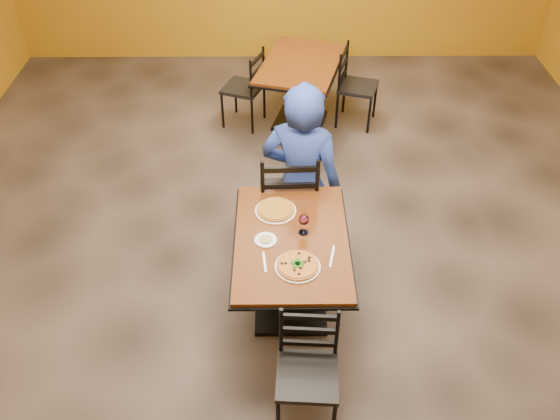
{
  "coord_description": "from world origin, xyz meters",
  "views": [
    {
      "loc": [
        -0.1,
        -3.5,
        3.56
      ],
      "look_at": [
        -0.08,
        -0.3,
        0.85
      ],
      "focal_mm": 37.23,
      "sensor_mm": 36.0,
      "label": 1
    }
  ],
  "objects_px": {
    "pizza_main": "(298,265)",
    "chair_second_left": "(243,88)",
    "chair_main_far": "(288,197)",
    "chair_second_right": "(358,87)",
    "diner": "(302,163)",
    "plate_main": "(298,267)",
    "table_main": "(291,258)",
    "plate_far": "(276,211)",
    "pizza_far": "(276,209)",
    "side_plate": "(266,240)",
    "table_second": "(301,78)",
    "chair_main_near": "(307,377)",
    "wine_glass": "(304,223)"
  },
  "relations": [
    {
      "from": "chair_main_near",
      "to": "side_plate",
      "type": "xyz_separation_m",
      "value": [
        -0.27,
        0.9,
        0.33
      ]
    },
    {
      "from": "wine_glass",
      "to": "pizza_far",
      "type": "bearing_deg",
      "value": 130.04
    },
    {
      "from": "chair_second_left",
      "to": "chair_second_right",
      "type": "bearing_deg",
      "value": 111.12
    },
    {
      "from": "table_second",
      "to": "chair_second_right",
      "type": "bearing_deg",
      "value": 0.0
    },
    {
      "from": "chair_second_right",
      "to": "pizza_far",
      "type": "xyz_separation_m",
      "value": [
        -0.92,
        -2.48,
        0.33
      ]
    },
    {
      "from": "pizza_main",
      "to": "chair_second_left",
      "type": "bearing_deg",
      "value": 99.44
    },
    {
      "from": "chair_main_far",
      "to": "pizza_main",
      "type": "xyz_separation_m",
      "value": [
        0.04,
        -1.04,
        0.25
      ]
    },
    {
      "from": "diner",
      "to": "pizza_main",
      "type": "relative_size",
      "value": 5.21
    },
    {
      "from": "pizza_main",
      "to": "table_second",
      "type": "bearing_deg",
      "value": 87.55
    },
    {
      "from": "chair_second_right",
      "to": "pizza_far",
      "type": "bearing_deg",
      "value": 177.36
    },
    {
      "from": "chair_second_right",
      "to": "chair_second_left",
      "type": "bearing_deg",
      "value": 107.67
    },
    {
      "from": "plate_far",
      "to": "side_plate",
      "type": "relative_size",
      "value": 1.94
    },
    {
      "from": "plate_far",
      "to": "chair_main_near",
      "type": "bearing_deg",
      "value": -80.86
    },
    {
      "from": "chair_second_right",
      "to": "diner",
      "type": "bearing_deg",
      "value": 177.02
    },
    {
      "from": "chair_main_near",
      "to": "chair_second_left",
      "type": "relative_size",
      "value": 0.97
    },
    {
      "from": "chair_second_left",
      "to": "wine_glass",
      "type": "xyz_separation_m",
      "value": [
        0.56,
        -2.71,
        0.4
      ]
    },
    {
      "from": "table_second",
      "to": "side_plate",
      "type": "height_order",
      "value": "side_plate"
    },
    {
      "from": "chair_second_right",
      "to": "wine_glass",
      "type": "xyz_separation_m",
      "value": [
        -0.72,
        -2.71,
        0.39
      ]
    },
    {
      "from": "side_plate",
      "to": "wine_glass",
      "type": "distance_m",
      "value": 0.29
    },
    {
      "from": "chair_second_right",
      "to": "chair_main_near",
      "type": "bearing_deg",
      "value": -173.39
    },
    {
      "from": "chair_second_left",
      "to": "side_plate",
      "type": "xyz_separation_m",
      "value": [
        0.29,
        -2.79,
        0.31
      ]
    },
    {
      "from": "chair_second_right",
      "to": "plate_far",
      "type": "bearing_deg",
      "value": 177.36
    },
    {
      "from": "chair_main_far",
      "to": "table_main",
      "type": "bearing_deg",
      "value": 88.92
    },
    {
      "from": "chair_main_far",
      "to": "chair_second_right",
      "type": "height_order",
      "value": "chair_main_far"
    },
    {
      "from": "table_main",
      "to": "plate_far",
      "type": "distance_m",
      "value": 0.38
    },
    {
      "from": "wine_glass",
      "to": "chair_main_near",
      "type": "bearing_deg",
      "value": -90.24
    },
    {
      "from": "table_main",
      "to": "wine_glass",
      "type": "distance_m",
      "value": 0.3
    },
    {
      "from": "side_plate",
      "to": "chair_second_right",
      "type": "bearing_deg",
      "value": 70.55
    },
    {
      "from": "chair_second_right",
      "to": "plate_main",
      "type": "bearing_deg",
      "value": -176.46
    },
    {
      "from": "diner",
      "to": "plate_main",
      "type": "xyz_separation_m",
      "value": [
        -0.07,
        -1.21,
        0.02
      ]
    },
    {
      "from": "plate_far",
      "to": "pizza_far",
      "type": "bearing_deg",
      "value": -63.43
    },
    {
      "from": "chair_main_far",
      "to": "plate_far",
      "type": "distance_m",
      "value": 0.53
    },
    {
      "from": "chair_main_near",
      "to": "plate_far",
      "type": "xyz_separation_m",
      "value": [
        -0.2,
        1.21,
        0.33
      ]
    },
    {
      "from": "diner",
      "to": "plate_main",
      "type": "bearing_deg",
      "value": 103.02
    },
    {
      "from": "side_plate",
      "to": "chair_main_near",
      "type": "bearing_deg",
      "value": -73.49
    },
    {
      "from": "table_second",
      "to": "plate_main",
      "type": "distance_m",
      "value": 3.07
    },
    {
      "from": "diner",
      "to": "plate_far",
      "type": "height_order",
      "value": "diner"
    },
    {
      "from": "chair_main_near",
      "to": "chair_second_right",
      "type": "relative_size",
      "value": 0.96
    },
    {
      "from": "chair_main_near",
      "to": "table_main",
      "type": "bearing_deg",
      "value": 98.71
    },
    {
      "from": "chair_main_far",
      "to": "wine_glass",
      "type": "relative_size",
      "value": 5.75
    },
    {
      "from": "pizza_far",
      "to": "chair_main_near",
      "type": "bearing_deg",
      "value": -80.86
    },
    {
      "from": "chair_main_far",
      "to": "pizza_far",
      "type": "height_order",
      "value": "chair_main_far"
    },
    {
      "from": "table_main",
      "to": "side_plate",
      "type": "distance_m",
      "value": 0.27
    },
    {
      "from": "chair_main_far",
      "to": "chair_second_right",
      "type": "bearing_deg",
      "value": -113.53
    },
    {
      "from": "table_main",
      "to": "chair_second_left",
      "type": "bearing_deg",
      "value": 99.69
    },
    {
      "from": "plate_main",
      "to": "plate_far",
      "type": "height_order",
      "value": "same"
    },
    {
      "from": "table_main",
      "to": "pizza_main",
      "type": "height_order",
      "value": "pizza_main"
    },
    {
      "from": "table_second",
      "to": "chair_main_far",
      "type": "distance_m",
      "value": 2.03
    },
    {
      "from": "side_plate",
      "to": "table_second",
      "type": "bearing_deg",
      "value": 82.9
    },
    {
      "from": "table_main",
      "to": "chair_main_far",
      "type": "bearing_deg",
      "value": 90.58
    }
  ]
}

